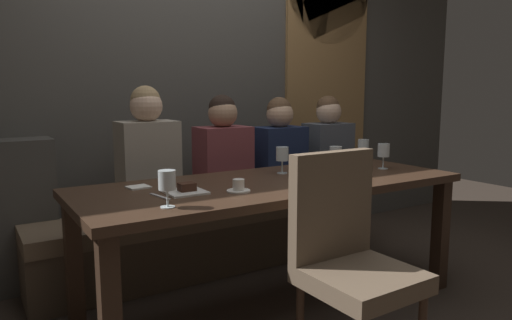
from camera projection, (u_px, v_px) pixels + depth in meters
The scene contains 20 objects.
ground at pixel (273, 304), 2.78m from camera, with size 9.00×9.00×0.00m, color #382D26.
back_wall_tiled at pixel (184, 56), 3.58m from camera, with size 6.00×0.12×3.00m, color #4C4944.
arched_door at pixel (327, 77), 4.25m from camera, with size 0.90×0.05×2.55m.
dining_table at pixel (274, 196), 2.68m from camera, with size 2.20×0.84×0.74m.
banquette_bench at pixel (218, 236), 3.33m from camera, with size 2.50×0.44×0.45m.
chair_near_side at pixel (348, 251), 2.04m from camera, with size 0.45×0.45×0.98m.
diner_redhead at pixel (148, 156), 2.96m from camera, with size 0.36×0.24×0.83m.
diner_bearded at pixel (223, 154), 3.25m from camera, with size 0.36×0.24×0.77m.
diner_far_end at pixel (280, 150), 3.52m from camera, with size 0.36×0.24×0.75m.
diner_near_end at pixel (328, 145), 3.81m from camera, with size 0.36×0.24×0.75m.
wine_glass_center_back at pixel (282, 155), 2.89m from camera, with size 0.08×0.08×0.16m.
wine_glass_near_left at pixel (319, 167), 2.44m from camera, with size 0.08×0.08×0.16m.
wine_glass_center_front at pixel (384, 152), 3.06m from camera, with size 0.08×0.08×0.16m.
wine_glass_far_left at pixel (336, 154), 2.92m from camera, with size 0.08×0.08×0.16m.
wine_glass_far_right at pixel (167, 181), 2.04m from camera, with size 0.08×0.08×0.16m.
wine_glass_near_right at pixel (363, 147), 3.33m from camera, with size 0.08×0.08×0.16m.
espresso_cup at pixel (239, 187), 2.38m from camera, with size 0.12×0.12×0.06m.
dessert_plate at pixel (186, 190), 2.35m from camera, with size 0.19×0.19×0.05m.
fork_on_table at pixel (160, 197), 2.26m from camera, with size 0.02×0.17×0.01m, color silver.
folded_napkin at pixel (138, 187), 2.47m from camera, with size 0.11×0.10×0.01m, color silver.
Camera 1 is at (-1.48, -2.17, 1.25)m, focal length 33.21 mm.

